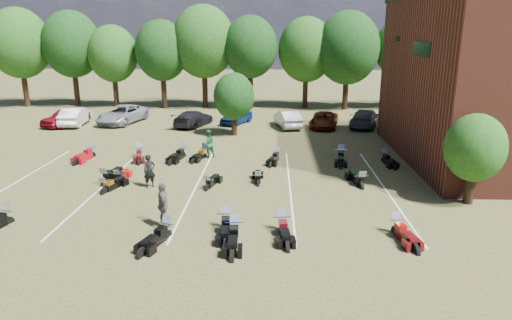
{
  "coord_description": "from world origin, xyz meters",
  "views": [
    {
      "loc": [
        1.06,
        -19.96,
        7.99
      ],
      "look_at": [
        0.16,
        4.0,
        1.2
      ],
      "focal_mm": 32.0,
      "sensor_mm": 36.0,
      "label": 1
    }
  ],
  "objects_px": {
    "person_grey": "(163,205)",
    "person_black": "(149,171)",
    "car_0": "(65,117)",
    "motorcycle_3": "(235,238)",
    "car_4": "(236,116)",
    "person_green": "(208,144)",
    "motorcycle_7": "(118,183)",
    "motorcycle_14": "(140,157)"
  },
  "relations": [
    {
      "from": "person_grey",
      "to": "motorcycle_7",
      "type": "distance_m",
      "value": 6.81
    },
    {
      "from": "person_green",
      "to": "motorcycle_3",
      "type": "height_order",
      "value": "person_green"
    },
    {
      "from": "motorcycle_7",
      "to": "motorcycle_14",
      "type": "relative_size",
      "value": 0.86
    },
    {
      "from": "car_0",
      "to": "person_black",
      "type": "xyz_separation_m",
      "value": [
        11.64,
        -15.95,
        0.11
      ]
    },
    {
      "from": "car_4",
      "to": "motorcycle_3",
      "type": "bearing_deg",
      "value": -61.51
    },
    {
      "from": "car_0",
      "to": "person_green",
      "type": "xyz_separation_m",
      "value": [
        13.92,
        -9.98,
        0.16
      ]
    },
    {
      "from": "car_0",
      "to": "motorcycle_7",
      "type": "xyz_separation_m",
      "value": [
        9.73,
        -15.44,
        -0.77
      ]
    },
    {
      "from": "car_4",
      "to": "motorcycle_14",
      "type": "distance_m",
      "value": 12.78
    },
    {
      "from": "car_4",
      "to": "person_black",
      "type": "xyz_separation_m",
      "value": [
        -3.22,
        -17.39,
        0.21
      ]
    },
    {
      "from": "person_grey",
      "to": "person_black",
      "type": "bearing_deg",
      "value": -5.19
    },
    {
      "from": "motorcycle_7",
      "to": "person_black",
      "type": "bearing_deg",
      "value": 167.86
    },
    {
      "from": "motorcycle_7",
      "to": "motorcycle_14",
      "type": "xyz_separation_m",
      "value": [
        -0.34,
        5.36,
        0.0
      ]
    },
    {
      "from": "car_0",
      "to": "person_grey",
      "type": "xyz_separation_m",
      "value": [
        13.56,
        -20.98,
        0.2
      ]
    },
    {
      "from": "car_0",
      "to": "motorcycle_14",
      "type": "bearing_deg",
      "value": -23.5
    },
    {
      "from": "motorcycle_7",
      "to": "person_grey",
      "type": "bearing_deg",
      "value": 127.28
    },
    {
      "from": "car_4",
      "to": "motorcycle_7",
      "type": "relative_size",
      "value": 1.96
    },
    {
      "from": "car_4",
      "to": "motorcycle_7",
      "type": "distance_m",
      "value": 17.66
    },
    {
      "from": "person_grey",
      "to": "motorcycle_3",
      "type": "bearing_deg",
      "value": -133.87
    },
    {
      "from": "person_black",
      "to": "motorcycle_14",
      "type": "relative_size",
      "value": 0.76
    },
    {
      "from": "car_4",
      "to": "person_grey",
      "type": "height_order",
      "value": "person_grey"
    },
    {
      "from": "car_0",
      "to": "person_green",
      "type": "bearing_deg",
      "value": -12.08
    },
    {
      "from": "car_4",
      "to": "person_grey",
      "type": "bearing_deg",
      "value": -69.17
    },
    {
      "from": "car_4",
      "to": "motorcycle_14",
      "type": "height_order",
      "value": "car_4"
    },
    {
      "from": "person_black",
      "to": "person_green",
      "type": "bearing_deg",
      "value": 35.25
    },
    {
      "from": "person_green",
      "to": "car_4",
      "type": "bearing_deg",
      "value": -129.2
    },
    {
      "from": "motorcycle_7",
      "to": "motorcycle_14",
      "type": "distance_m",
      "value": 5.37
    },
    {
      "from": "person_black",
      "to": "person_grey",
      "type": "height_order",
      "value": "person_grey"
    },
    {
      "from": "person_green",
      "to": "motorcycle_3",
      "type": "relative_size",
      "value": 0.76
    },
    {
      "from": "person_black",
      "to": "person_green",
      "type": "relative_size",
      "value": 0.95
    },
    {
      "from": "person_green",
      "to": "motorcycle_3",
      "type": "distance_m",
      "value": 12.33
    },
    {
      "from": "car_0",
      "to": "person_grey",
      "type": "distance_m",
      "value": 24.98
    },
    {
      "from": "person_black",
      "to": "motorcycle_3",
      "type": "distance_m",
      "value": 7.88
    },
    {
      "from": "motorcycle_14",
      "to": "person_black",
      "type": "bearing_deg",
      "value": -83.35
    },
    {
      "from": "car_4",
      "to": "motorcycle_7",
      "type": "height_order",
      "value": "car_4"
    },
    {
      "from": "car_0",
      "to": "motorcycle_14",
      "type": "distance_m",
      "value": 13.8
    },
    {
      "from": "person_green",
      "to": "motorcycle_7",
      "type": "xyz_separation_m",
      "value": [
        -4.19,
        -5.47,
        -0.93
      ]
    },
    {
      "from": "motorcycle_3",
      "to": "motorcycle_14",
      "type": "height_order",
      "value": "motorcycle_3"
    },
    {
      "from": "car_0",
      "to": "person_black",
      "type": "height_order",
      "value": "person_black"
    },
    {
      "from": "motorcycle_14",
      "to": "motorcycle_3",
      "type": "bearing_deg",
      "value": -73.02
    },
    {
      "from": "motorcycle_3",
      "to": "motorcycle_14",
      "type": "bearing_deg",
      "value": 119.75
    },
    {
      "from": "car_4",
      "to": "motorcycle_7",
      "type": "xyz_separation_m",
      "value": [
        -5.14,
        -16.89,
        -0.67
      ]
    },
    {
      "from": "car_4",
      "to": "person_grey",
      "type": "relative_size",
      "value": 2.03
    }
  ]
}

